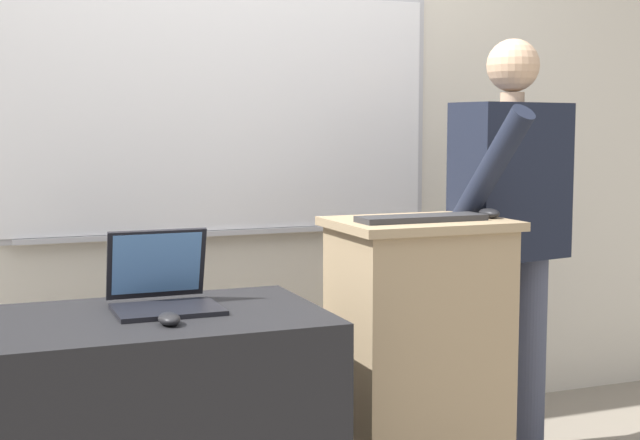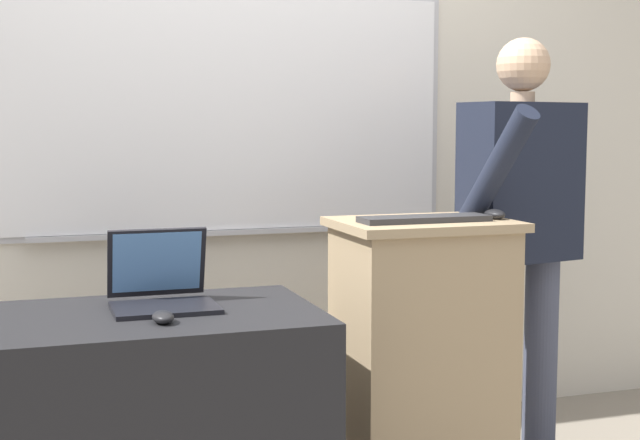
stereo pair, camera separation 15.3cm
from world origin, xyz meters
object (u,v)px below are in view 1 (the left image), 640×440
(lectern_podium, at_px, (418,357))
(computer_mouse_by_keyboard, at_px, (489,213))
(person_presenter, at_px, (511,220))
(side_desk, at_px, (161,438))
(laptop, at_px, (162,287))
(computer_mouse_by_laptop, at_px, (169,319))
(wireless_keyboard, at_px, (421,218))

(lectern_podium, distance_m, computer_mouse_by_keyboard, 0.56)
(person_presenter, distance_m, computer_mouse_by_keyboard, 0.33)
(side_desk, xyz_separation_m, computer_mouse_by_keyboard, (1.18, 0.10, 0.62))
(laptop, relative_size, computer_mouse_by_keyboard, 3.11)
(laptop, bearing_deg, computer_mouse_by_keyboard, -0.06)
(laptop, height_order, computer_mouse_by_keyboard, computer_mouse_by_keyboard)
(computer_mouse_by_laptop, xyz_separation_m, computer_mouse_by_keyboard, (1.18, 0.25, 0.23))
(person_presenter, height_order, laptop, person_presenter)
(laptop, xyz_separation_m, computer_mouse_by_keyboard, (1.15, -0.00, 0.18))
(wireless_keyboard, height_order, computer_mouse_by_laptop, wireless_keyboard)
(side_desk, xyz_separation_m, computer_mouse_by_laptop, (0.00, -0.15, 0.39))
(person_presenter, relative_size, laptop, 5.21)
(wireless_keyboard, bearing_deg, computer_mouse_by_keyboard, 0.92)
(person_presenter, bearing_deg, wireless_keyboard, -166.41)
(side_desk, bearing_deg, laptop, 71.55)
(side_desk, xyz_separation_m, person_presenter, (1.42, 0.32, 0.56))
(wireless_keyboard, relative_size, computer_mouse_by_keyboard, 4.44)
(computer_mouse_by_laptop, height_order, computer_mouse_by_keyboard, computer_mouse_by_keyboard)
(side_desk, distance_m, person_presenter, 1.56)
(lectern_podium, bearing_deg, side_desk, -170.86)
(lectern_podium, xyz_separation_m, wireless_keyboard, (-0.02, -0.06, 0.49))
(laptop, xyz_separation_m, computer_mouse_by_laptop, (-0.03, -0.25, -0.05))
(laptop, bearing_deg, wireless_keyboard, -0.35)
(lectern_podium, xyz_separation_m, person_presenter, (0.48, 0.17, 0.45))
(lectern_podium, bearing_deg, person_presenter, 19.34)
(wireless_keyboard, bearing_deg, side_desk, -174.15)
(side_desk, distance_m, laptop, 0.45)
(computer_mouse_by_keyboard, bearing_deg, computer_mouse_by_laptop, -168.22)
(laptop, distance_m, wireless_keyboard, 0.90)
(laptop, height_order, computer_mouse_by_laptop, laptop)
(person_presenter, xyz_separation_m, wireless_keyboard, (-0.50, -0.23, 0.05))
(laptop, xyz_separation_m, wireless_keyboard, (0.88, -0.01, 0.18))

